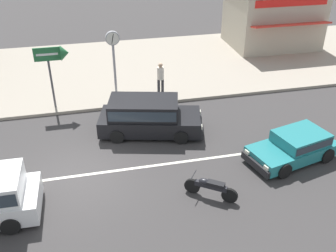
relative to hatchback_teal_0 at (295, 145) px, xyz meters
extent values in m
plane|color=#383535|center=(-8.26, 0.71, -0.59)|extent=(160.00, 160.00, 0.00)
cube|color=silver|center=(-8.26, 0.71, -0.58)|extent=(50.40, 0.14, 0.01)
cube|color=#9E9384|center=(-8.26, 10.71, -0.51)|extent=(68.00, 10.00, 0.15)
cube|color=teal|center=(-0.12, -0.03, -0.18)|extent=(3.77, 2.43, 0.48)
cube|color=teal|center=(0.22, 0.06, 0.29)|extent=(2.21, 1.89, 0.46)
cube|color=#28333D|center=(0.22, 0.06, 0.29)|extent=(2.15, 1.90, 0.29)
cube|color=black|center=(-1.85, -0.47, -0.28)|extent=(0.51, 1.57, 0.28)
cube|color=white|center=(-1.68, -1.02, -0.08)|extent=(0.14, 0.25, 0.14)
cube|color=white|center=(-1.96, 0.09, -0.08)|extent=(0.14, 0.25, 0.14)
cylinder|color=black|center=(-0.97, -1.04, -0.29)|extent=(0.64, 0.36, 0.60)
cylinder|color=black|center=(-1.35, 0.45, -0.29)|extent=(0.64, 0.36, 0.60)
cylinder|color=black|center=(1.12, -0.51, -0.29)|extent=(0.64, 0.36, 0.60)
cylinder|color=black|center=(0.74, 0.98, -0.29)|extent=(0.64, 0.36, 0.60)
cylinder|color=black|center=(-10.42, -1.75, -0.29)|extent=(0.60, 0.23, 0.60)
cylinder|color=black|center=(-10.39, 0.05, -0.29)|extent=(0.60, 0.23, 0.60)
cube|color=black|center=(-5.16, 3.21, -0.07)|extent=(4.63, 2.82, 0.70)
cube|color=black|center=(-5.42, 3.27, 0.63)|extent=(3.23, 2.31, 0.70)
cube|color=#28333D|center=(-5.42, 3.27, 0.63)|extent=(3.12, 2.32, 0.45)
cube|color=black|center=(-3.01, 2.67, -0.28)|extent=(0.55, 1.78, 0.28)
cube|color=white|center=(-2.89, 3.31, 0.08)|extent=(0.14, 0.25, 0.14)
cube|color=white|center=(-3.20, 2.06, 0.08)|extent=(0.14, 0.25, 0.14)
cylinder|color=black|center=(-3.65, 3.73, -0.29)|extent=(0.64, 0.36, 0.60)
cylinder|color=black|center=(-4.07, 2.04, -0.29)|extent=(0.64, 0.36, 0.60)
cylinder|color=black|center=(-6.25, 4.38, -0.29)|extent=(0.64, 0.36, 0.60)
cylinder|color=black|center=(-6.67, 2.68, -0.29)|extent=(0.64, 0.36, 0.60)
cylinder|color=black|center=(-4.49, -1.13, -0.31)|extent=(0.52, 0.40, 0.56)
cylinder|color=black|center=(-3.39, -1.89, -0.31)|extent=(0.52, 0.40, 0.56)
cube|color=black|center=(-3.94, -1.51, -0.11)|extent=(1.01, 0.76, 0.18)
cube|color=black|center=(-3.80, -1.61, 0.03)|extent=(0.63, 0.54, 0.12)
ellipsoid|color=black|center=(-4.13, -1.38, 0.01)|extent=(0.47, 0.43, 0.22)
cylinder|color=#232326|center=(-4.46, -1.15, 0.19)|extent=(0.35, 0.48, 0.03)
cylinder|color=#9E9EA3|center=(-6.26, 6.58, 0.96)|extent=(0.12, 0.12, 2.79)
cylinder|color=#9E9EA3|center=(-6.26, 6.58, 2.68)|extent=(0.66, 0.18, 0.66)
cylinder|color=white|center=(-6.26, 6.49, 2.68)|extent=(0.58, 0.02, 0.58)
cylinder|color=white|center=(-6.26, 6.68, 2.68)|extent=(0.58, 0.02, 0.58)
cube|color=black|center=(-6.26, 6.48, 2.68)|extent=(0.09, 0.01, 0.30)
cube|color=black|center=(-6.26, 6.47, 2.68)|extent=(0.13, 0.01, 0.47)
cylinder|color=#4C4C51|center=(-9.26, 6.28, 0.75)|extent=(0.10, 0.10, 2.38)
cube|color=#236638|center=(-9.26, 6.24, 2.26)|extent=(1.20, 0.06, 0.63)
cone|color=#236638|center=(-8.48, 6.24, 2.26)|extent=(0.36, 0.69, 0.69)
cube|color=white|center=(-9.26, 6.21, 2.26)|extent=(0.96, 0.01, 0.10)
cylinder|color=#333338|center=(-4.09, 6.56, -0.02)|extent=(0.14, 0.14, 0.84)
cylinder|color=#333338|center=(-3.89, 6.56, -0.02)|extent=(0.14, 0.14, 0.84)
cylinder|color=silver|center=(-3.99, 6.56, 0.72)|extent=(0.34, 0.34, 0.63)
sphere|color=#D6AD89|center=(-3.99, 6.56, 1.15)|extent=(0.23, 0.23, 0.23)
cube|color=#B2A893|center=(4.94, 12.64, 1.36)|extent=(5.56, 4.27, 3.60)
cube|color=red|center=(4.94, 10.16, 1.61)|extent=(5.00, 0.90, 0.28)
cube|color=red|center=(4.94, 10.49, 2.87)|extent=(4.72, 0.08, 0.44)
camera|label=1|loc=(-7.68, -11.39, 8.40)|focal=42.00mm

